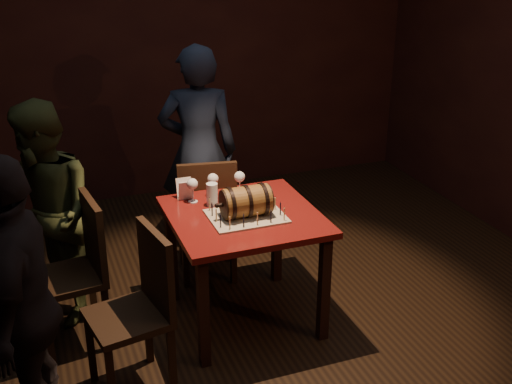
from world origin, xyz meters
The scene contains 16 objects.
room_shell centered at (0.00, 0.00, 1.40)m, with size 5.04×5.04×2.80m.
pub_table centered at (0.05, 0.20, 0.64)m, with size 0.90×0.90×0.75m.
cake_board centered at (0.05, 0.15, 0.76)m, with size 0.45×0.35×0.01m, color #AA9F89.
barrel_cake centered at (0.05, 0.15, 0.85)m, with size 0.35×0.20×0.20m.
birthday_candles centered at (0.05, 0.15, 0.80)m, with size 0.40×0.30×0.09m.
wine_glass_left centered at (-0.19, 0.48, 0.87)m, with size 0.07×0.07×0.16m.
wine_glass_mid centered at (-0.04, 0.52, 0.87)m, with size 0.07×0.07×0.16m.
wine_glass_right centered at (0.13, 0.49, 0.87)m, with size 0.07×0.07×0.16m.
pint_of_ale centered at (-0.09, 0.38, 0.82)m, with size 0.07×0.07×0.15m.
menu_card centered at (-0.22, 0.55, 0.81)m, with size 0.10×0.05×0.13m, color white, non-canonical shape.
chair_back centered at (-0.02, 0.76, 0.52)m, with size 0.46×0.46×0.93m.
chair_left_rear centered at (-0.94, 0.32, 0.52)m, with size 0.45×0.45×0.93m.
chair_left_front centered at (-0.68, -0.21, 0.52)m, with size 0.47×0.47×0.93m.
person_back centered at (0.07, 1.26, 0.81)m, with size 0.59×0.39×1.62m, color #181F30.
person_left_rear centered at (-1.08, 0.66, 0.72)m, with size 0.70×0.55×1.44m, color #364020.
person_left_front centered at (-1.26, -0.41, 0.76)m, with size 0.88×0.37×1.51m, color black.
Camera 1 is at (-1.12, -3.17, 2.40)m, focal length 45.00 mm.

